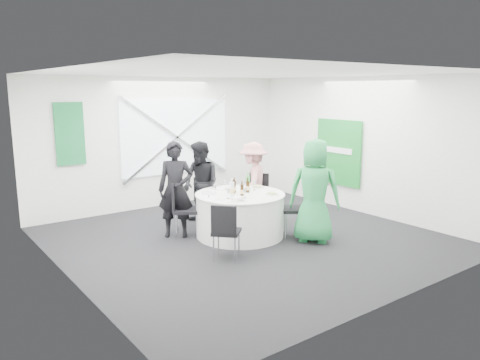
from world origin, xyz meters
TOP-DOWN VIEW (x-y plane):
  - floor at (0.00, 0.00)m, footprint 6.00×6.00m
  - ceiling at (0.00, 0.00)m, footprint 6.00×6.00m
  - wall_back at (0.00, 3.00)m, footprint 6.00×0.00m
  - wall_front at (0.00, -3.00)m, footprint 6.00×0.00m
  - wall_left at (-3.00, 0.00)m, footprint 0.00×6.00m
  - wall_right at (3.00, 0.00)m, footprint 0.00×6.00m
  - window_panel at (0.30, 2.96)m, footprint 2.60×0.03m
  - window_brace_a at (0.30, 2.92)m, footprint 2.63×0.05m
  - window_brace_b at (0.30, 2.92)m, footprint 2.63×0.05m
  - green_banner at (-2.00, 2.95)m, footprint 0.55×0.04m
  - green_sign at (2.94, 0.60)m, footprint 0.05×1.20m
  - banquet_table at (0.00, 0.20)m, footprint 1.56×1.56m
  - chair_back at (0.03, 1.36)m, footprint 0.40×0.41m
  - chair_back_left at (-0.83, 0.79)m, footprint 0.61×0.61m
  - chair_back_right at (0.91, 0.85)m, footprint 0.58×0.58m
  - chair_front_right at (0.84, -0.46)m, footprint 0.64×0.63m
  - chair_front_left at (-0.91, -0.65)m, footprint 0.56×0.56m
  - person_man_back_left at (-0.90, 0.85)m, footprint 0.73×0.68m
  - person_man_back at (-0.16, 1.22)m, footprint 0.54×0.83m
  - person_woman_pink at (0.84, 0.90)m, footprint 1.06×0.99m
  - person_woman_green at (0.81, -0.79)m, footprint 0.97×1.01m
  - plate_back at (-0.07, 0.71)m, footprint 0.25×0.25m
  - plate_back_left at (-0.43, 0.52)m, footprint 0.28×0.28m
  - plate_back_right at (0.54, 0.41)m, footprint 0.29×0.29m
  - plate_front_right at (0.38, -0.20)m, footprint 0.25×0.25m
  - plate_front_left at (-0.43, -0.20)m, footprint 0.24×0.24m
  - napkin at (-0.36, -0.22)m, footprint 0.22×0.18m
  - beer_bottle_a at (-0.08, 0.28)m, footprint 0.06×0.06m
  - beer_bottle_b at (-0.02, 0.34)m, footprint 0.06×0.06m
  - beer_bottle_c at (0.16, 0.19)m, footprint 0.06×0.06m
  - beer_bottle_d at (-0.09, 0.02)m, footprint 0.06×0.06m
  - green_water_bottle at (0.23, 0.27)m, footprint 0.08×0.08m
  - clear_water_bottle at (-0.25, 0.10)m, footprint 0.08×0.08m
  - wine_glass_a at (-0.03, 0.60)m, footprint 0.07×0.07m
  - wine_glass_b at (0.13, 0.52)m, footprint 0.07×0.07m
  - wine_glass_c at (-0.38, 0.02)m, footprint 0.07×0.07m
  - wine_glass_d at (-0.13, -0.11)m, footprint 0.07×0.07m
  - wine_glass_e at (-0.36, 0.43)m, footprint 0.07×0.07m
  - wine_glass_f at (0.38, 0.28)m, footprint 0.07×0.07m
  - fork_a at (-0.54, 0.00)m, footprint 0.10×0.13m
  - knife_a at (-0.31, -0.28)m, footprint 0.11×0.12m
  - fork_b at (-0.38, 0.63)m, footprint 0.09×0.14m
  - knife_b at (-0.56, 0.34)m, footprint 0.09×0.14m
  - fork_c at (0.12, 0.76)m, footprint 0.15×0.03m
  - knife_c at (-0.13, 0.76)m, footprint 0.15×0.02m
  - fork_d at (0.56, 0.35)m, footprint 0.09×0.14m
  - knife_d at (0.38, 0.63)m, footprint 0.09×0.14m
  - fork_e at (0.35, -0.26)m, footprint 0.10×0.13m
  - knife_e at (0.53, -0.04)m, footprint 0.11×0.12m

SIDE VIEW (x-z plane):
  - floor at x=0.00m, z-range 0.00..0.00m
  - banquet_table at x=0.00m, z-range 0.00..0.76m
  - chair_back at x=0.03m, z-range 0.07..0.94m
  - chair_front_left at x=-0.91m, z-range 0.07..0.95m
  - chair_back_right at x=0.91m, z-range 0.08..0.99m
  - chair_back_left at x=-0.83m, z-range 0.08..1.05m
  - chair_front_right at x=0.84m, z-range 0.09..1.08m
  - fork_a at x=-0.54m, z-range 0.76..0.77m
  - knife_a at x=-0.31m, z-range 0.76..0.77m
  - fork_b at x=-0.38m, z-range 0.76..0.77m
  - knife_b at x=-0.56m, z-range 0.76..0.77m
  - fork_c at x=0.12m, z-range 0.76..0.77m
  - knife_c at x=-0.13m, z-range 0.76..0.77m
  - fork_d at x=0.56m, z-range 0.76..0.77m
  - knife_d at x=0.38m, z-range 0.76..0.77m
  - fork_e at x=0.35m, z-range 0.76..0.77m
  - knife_e at x=0.53m, z-range 0.76..0.77m
  - person_woman_pink at x=0.84m, z-range 0.00..1.53m
  - plate_back at x=-0.07m, z-range 0.76..0.77m
  - plate_back_left at x=-0.43m, z-range 0.76..0.77m
  - plate_front_left at x=-0.43m, z-range 0.76..0.77m
  - plate_back_right at x=0.54m, z-range 0.76..0.80m
  - plate_front_right at x=0.38m, z-range 0.76..0.80m
  - person_man_back at x=-0.16m, z-range 0.00..1.58m
  - napkin at x=-0.36m, z-range 0.78..0.83m
  - person_man_back_left at x=-0.90m, z-range 0.00..1.67m
  - beer_bottle_a at x=-0.08m, z-range 0.73..0.98m
  - beer_bottle_d at x=-0.09m, z-range 0.73..0.99m
  - beer_bottle_c at x=0.16m, z-range 0.73..0.99m
  - beer_bottle_b at x=-0.02m, z-range 0.73..0.99m
  - person_woman_green at x=0.81m, z-range 0.00..1.75m
  - clear_water_bottle at x=-0.25m, z-range 0.73..1.04m
  - wine_glass_a at x=-0.03m, z-range 0.80..0.97m
  - wine_glass_b at x=0.13m, z-range 0.80..0.97m
  - wine_glass_c at x=-0.38m, z-range 0.80..0.97m
  - wine_glass_d at x=-0.13m, z-range 0.80..0.97m
  - wine_glass_e at x=-0.36m, z-range 0.80..0.97m
  - wine_glass_f at x=0.38m, z-range 0.80..0.97m
  - green_water_bottle at x=0.23m, z-range 0.73..1.06m
  - green_sign at x=2.94m, z-range 0.50..1.90m
  - wall_back at x=0.00m, z-range -1.60..4.40m
  - wall_front at x=0.00m, z-range -1.60..4.40m
  - wall_left at x=-3.00m, z-range -1.60..4.40m
  - wall_right at x=3.00m, z-range -1.60..4.40m
  - window_panel at x=0.30m, z-range 0.70..2.30m
  - window_brace_a at x=0.30m, z-range 0.58..2.42m
  - window_brace_b at x=0.30m, z-range 0.58..2.42m
  - green_banner at x=-2.00m, z-range 1.10..2.30m
  - ceiling at x=0.00m, z-range 2.80..2.80m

